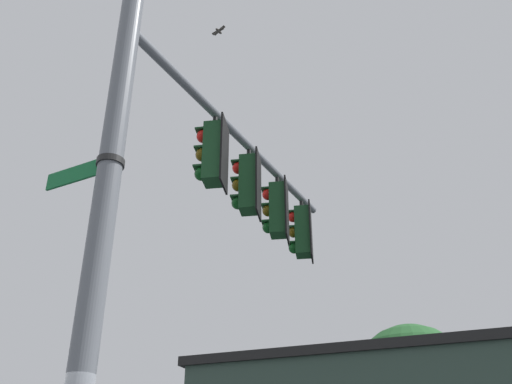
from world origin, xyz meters
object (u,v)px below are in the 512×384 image
Objects in this scene: traffic_light_nearest_pole at (213,154)px; traffic_light_arm_end at (302,232)px; street_name_sign at (95,168)px; bird_flying at (219,31)px; traffic_light_mid_outer at (277,210)px; traffic_light_mid_inner at (248,184)px.

traffic_light_nearest_pole and traffic_light_arm_end have the same top height.
street_name_sign is 3.37× the size of bird_flying.
traffic_light_mid_outer reaches higher than street_name_sign.
street_name_sign is (-5.23, 2.13, -1.34)m from traffic_light_arm_end.
traffic_light_mid_outer is at bearing -72.82° from bird_flying.
bird_flying is (-1.44, 1.58, 4.36)m from traffic_light_arm_end.
street_name_sign is (-2.00, 0.95, -1.34)m from traffic_light_nearest_pole.
bird_flying is (1.79, 0.41, 4.36)m from traffic_light_nearest_pole.
bird_flying is at bearing 48.30° from traffic_light_mid_inner.
traffic_light_nearest_pole is at bearing 160.08° from traffic_light_mid_inner.
traffic_light_nearest_pole is at bearing 160.08° from traffic_light_arm_end.
traffic_light_mid_inner is at bearing -23.62° from street_name_sign.
bird_flying reaches higher than traffic_light_mid_outer.
traffic_light_arm_end is (2.15, -0.78, 0.00)m from traffic_light_mid_inner.
traffic_light_arm_end is 1.16× the size of street_name_sign.
traffic_light_mid_inner is 3.62m from street_name_sign.
traffic_light_mid_inner is 1.16× the size of street_name_sign.
traffic_light_nearest_pole is 1.00× the size of traffic_light_mid_inner.
bird_flying is (-0.37, 1.19, 4.36)m from traffic_light_mid_outer.
traffic_light_arm_end is 5.80m from street_name_sign.
street_name_sign is at bearing 156.38° from traffic_light_mid_inner.
traffic_light_arm_end is (1.08, -0.39, 0.00)m from traffic_light_mid_outer.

